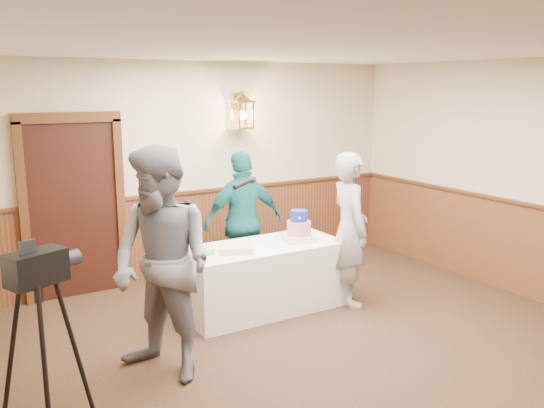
{
  "coord_description": "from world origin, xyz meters",
  "views": [
    {
      "loc": [
        -3.01,
        -3.43,
        2.48
      ],
      "look_at": [
        0.08,
        1.7,
        1.25
      ],
      "focal_mm": 38.0,
      "sensor_mm": 36.0,
      "label": 1
    }
  ],
  "objects_px": {
    "tiered_cake": "(299,229)",
    "baker": "(349,229)",
    "interviewer": "(163,265)",
    "assistant_p": "(243,222)",
    "display_table": "(263,277)",
    "tv_camera_rig": "(45,369)",
    "sheet_cake_green": "(201,250)",
    "sheet_cake_yellow": "(236,249)"
  },
  "relations": [
    {
      "from": "tiered_cake",
      "to": "baker",
      "type": "xyz_separation_m",
      "value": [
        0.5,
        -0.29,
        -0.0
      ]
    },
    {
      "from": "interviewer",
      "to": "assistant_p",
      "type": "xyz_separation_m",
      "value": [
        1.61,
        1.57,
        -0.14
      ]
    },
    {
      "from": "display_table",
      "to": "tv_camera_rig",
      "type": "xyz_separation_m",
      "value": [
        -2.57,
        -1.58,
        0.28
      ]
    },
    {
      "from": "baker",
      "to": "tv_camera_rig",
      "type": "height_order",
      "value": "baker"
    },
    {
      "from": "sheet_cake_green",
      "to": "baker",
      "type": "relative_size",
      "value": 0.15
    },
    {
      "from": "display_table",
      "to": "sheet_cake_green",
      "type": "height_order",
      "value": "sheet_cake_green"
    },
    {
      "from": "tv_camera_rig",
      "to": "sheet_cake_yellow",
      "type": "bearing_deg",
      "value": 11.91
    },
    {
      "from": "interviewer",
      "to": "baker",
      "type": "xyz_separation_m",
      "value": [
        2.43,
        0.54,
        -0.12
      ]
    },
    {
      "from": "tiered_cake",
      "to": "sheet_cake_yellow",
      "type": "distance_m",
      "value": 0.84
    },
    {
      "from": "interviewer",
      "to": "tv_camera_rig",
      "type": "distance_m",
      "value": 1.34
    },
    {
      "from": "tiered_cake",
      "to": "baker",
      "type": "relative_size",
      "value": 0.23
    },
    {
      "from": "tiered_cake",
      "to": "interviewer",
      "type": "height_order",
      "value": "interviewer"
    },
    {
      "from": "sheet_cake_green",
      "to": "baker",
      "type": "distance_m",
      "value": 1.71
    },
    {
      "from": "display_table",
      "to": "sheet_cake_yellow",
      "type": "bearing_deg",
      "value": -165.08
    },
    {
      "from": "display_table",
      "to": "tv_camera_rig",
      "type": "distance_m",
      "value": 3.03
    },
    {
      "from": "display_table",
      "to": "tv_camera_rig",
      "type": "height_order",
      "value": "tv_camera_rig"
    },
    {
      "from": "tiered_cake",
      "to": "sheet_cake_yellow",
      "type": "height_order",
      "value": "tiered_cake"
    },
    {
      "from": "sheet_cake_yellow",
      "to": "baker",
      "type": "xyz_separation_m",
      "value": [
        1.33,
        -0.24,
        0.1
      ]
    },
    {
      "from": "display_table",
      "to": "baker",
      "type": "relative_size",
      "value": 1.02
    },
    {
      "from": "sheet_cake_green",
      "to": "tv_camera_rig",
      "type": "bearing_deg",
      "value": -138.49
    },
    {
      "from": "display_table",
      "to": "tiered_cake",
      "type": "distance_m",
      "value": 0.68
    },
    {
      "from": "sheet_cake_yellow",
      "to": "tv_camera_rig",
      "type": "distance_m",
      "value": 2.65
    },
    {
      "from": "baker",
      "to": "tv_camera_rig",
      "type": "xyz_separation_m",
      "value": [
        -3.52,
        -1.24,
        -0.23
      ]
    },
    {
      "from": "tiered_cake",
      "to": "baker",
      "type": "height_order",
      "value": "baker"
    },
    {
      "from": "interviewer",
      "to": "assistant_p",
      "type": "relative_size",
      "value": 1.17
    },
    {
      "from": "display_table",
      "to": "baker",
      "type": "distance_m",
      "value": 1.13
    },
    {
      "from": "interviewer",
      "to": "baker",
      "type": "distance_m",
      "value": 2.49
    },
    {
      "from": "sheet_cake_yellow",
      "to": "baker",
      "type": "bearing_deg",
      "value": -10.35
    },
    {
      "from": "sheet_cake_green",
      "to": "sheet_cake_yellow",
      "type": "bearing_deg",
      "value": -25.05
    },
    {
      "from": "tv_camera_rig",
      "to": "sheet_cake_green",
      "type": "bearing_deg",
      "value": 19.34
    },
    {
      "from": "assistant_p",
      "to": "tv_camera_rig",
      "type": "bearing_deg",
      "value": 45.41
    },
    {
      "from": "display_table",
      "to": "tiered_cake",
      "type": "bearing_deg",
      "value": -6.31
    },
    {
      "from": "baker",
      "to": "tv_camera_rig",
      "type": "distance_m",
      "value": 3.74
    },
    {
      "from": "baker",
      "to": "interviewer",
      "type": "bearing_deg",
      "value": 116.07
    },
    {
      "from": "tiered_cake",
      "to": "baker",
      "type": "distance_m",
      "value": 0.58
    },
    {
      "from": "sheet_cake_yellow",
      "to": "sheet_cake_green",
      "type": "height_order",
      "value": "sheet_cake_yellow"
    },
    {
      "from": "assistant_p",
      "to": "tiered_cake",
      "type": "bearing_deg",
      "value": 118.99
    },
    {
      "from": "sheet_cake_yellow",
      "to": "baker",
      "type": "height_order",
      "value": "baker"
    },
    {
      "from": "assistant_p",
      "to": "sheet_cake_yellow",
      "type": "bearing_deg",
      "value": 62.48
    },
    {
      "from": "baker",
      "to": "assistant_p",
      "type": "height_order",
      "value": "baker"
    },
    {
      "from": "sheet_cake_green",
      "to": "assistant_p",
      "type": "height_order",
      "value": "assistant_p"
    },
    {
      "from": "tiered_cake",
      "to": "interviewer",
      "type": "xyz_separation_m",
      "value": [
        -1.93,
        -0.83,
        0.12
      ]
    }
  ]
}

